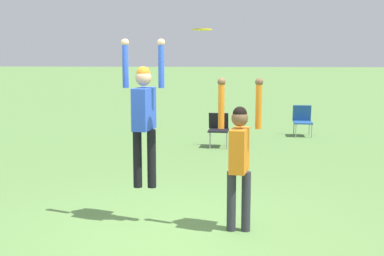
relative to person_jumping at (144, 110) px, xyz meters
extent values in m
plane|color=#608C47|center=(0.35, -0.38, -1.56)|extent=(120.00, 120.00, 0.00)
cylinder|color=black|center=(-0.10, 0.00, -0.66)|extent=(0.12, 0.12, 0.80)
cylinder|color=black|center=(0.10, 0.00, -0.66)|extent=(0.12, 0.12, 0.80)
cube|color=blue|center=(0.00, 0.00, 0.02)|extent=(0.29, 0.46, 0.57)
sphere|color=tan|center=(0.00, 0.00, 0.44)|extent=(0.22, 0.22, 0.22)
sphere|color=orange|center=(0.00, 0.00, 0.50)|extent=(0.18, 0.18, 0.18)
cylinder|color=blue|center=(-0.24, 0.00, 0.60)|extent=(0.08, 0.08, 0.60)
sphere|color=tan|center=(-0.24, 0.00, 0.90)|extent=(0.10, 0.10, 0.10)
cylinder|color=blue|center=(0.24, 0.00, 0.60)|extent=(0.08, 0.08, 0.60)
sphere|color=tan|center=(0.24, 0.00, 0.90)|extent=(0.10, 0.10, 0.10)
cylinder|color=#2D2D38|center=(1.18, -0.28, -1.16)|extent=(0.12, 0.12, 0.80)
cylinder|color=#2D2D38|center=(1.37, -0.28, -1.16)|extent=(0.12, 0.12, 0.80)
cube|color=orange|center=(1.28, -0.28, -0.48)|extent=(0.29, 0.46, 0.57)
sphere|color=brown|center=(1.28, -0.28, -0.06)|extent=(0.22, 0.22, 0.22)
sphere|color=black|center=(1.28, -0.28, 0.00)|extent=(0.18, 0.18, 0.18)
cylinder|color=orange|center=(1.04, -0.28, 0.11)|extent=(0.08, 0.08, 0.60)
sphere|color=brown|center=(1.04, -0.28, 0.40)|extent=(0.10, 0.10, 0.10)
cylinder|color=orange|center=(1.51, -0.28, 0.11)|extent=(0.08, 0.08, 0.60)
sphere|color=brown|center=(1.51, -0.28, 0.40)|extent=(0.10, 0.10, 0.10)
cylinder|color=yellow|center=(0.79, -0.32, 1.06)|extent=(0.25, 0.25, 0.02)
cylinder|color=gray|center=(0.76, 5.47, -1.35)|extent=(0.02, 0.02, 0.42)
cylinder|color=gray|center=(1.17, 5.47, -1.35)|extent=(0.02, 0.02, 0.42)
cylinder|color=gray|center=(0.76, 5.88, -1.35)|extent=(0.02, 0.02, 0.42)
cylinder|color=gray|center=(1.17, 5.88, -1.35)|extent=(0.02, 0.02, 0.42)
cube|color=black|center=(0.96, 5.68, -1.15)|extent=(0.52, 0.52, 0.04)
cube|color=black|center=(0.96, 5.90, -0.94)|extent=(0.49, 0.15, 0.39)
cylinder|color=gray|center=(3.03, 7.21, -1.36)|extent=(0.02, 0.02, 0.39)
cylinder|color=gray|center=(3.45, 7.21, -1.36)|extent=(0.02, 0.02, 0.39)
cylinder|color=gray|center=(3.03, 7.63, -1.36)|extent=(0.02, 0.02, 0.39)
cylinder|color=gray|center=(3.45, 7.63, -1.36)|extent=(0.02, 0.02, 0.39)
cube|color=#235193|center=(3.24, 7.42, -1.18)|extent=(0.52, 0.52, 0.04)
cube|color=#235193|center=(3.24, 7.65, -0.95)|extent=(0.50, 0.14, 0.44)
camera|label=1|loc=(1.05, -7.07, 0.84)|focal=50.00mm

